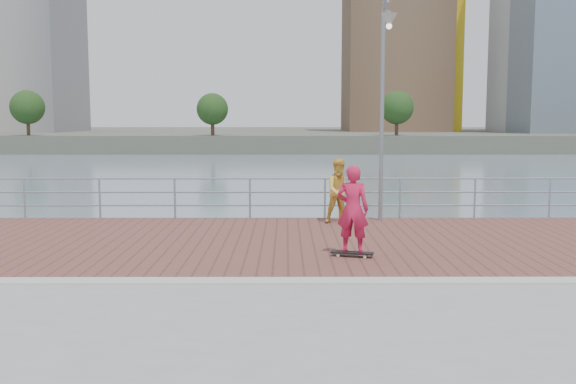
{
  "coord_description": "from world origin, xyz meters",
  "views": [
    {
      "loc": [
        -0.04,
        -10.39,
        2.71
      ],
      "look_at": [
        0.0,
        2.0,
        1.3
      ],
      "focal_mm": 40.0,
      "sensor_mm": 36.0,
      "label": 1
    }
  ],
  "objects_px": {
    "skateboarder": "(353,209)",
    "bystander": "(340,191)",
    "guardrail": "(287,193)",
    "street_lamp": "(385,70)"
  },
  "relations": [
    {
      "from": "skateboarder",
      "to": "bystander",
      "type": "height_order",
      "value": "skateboarder"
    },
    {
      "from": "skateboarder",
      "to": "guardrail",
      "type": "bearing_deg",
      "value": -60.28
    },
    {
      "from": "street_lamp",
      "to": "bystander",
      "type": "bearing_deg",
      "value": 178.49
    },
    {
      "from": "skateboarder",
      "to": "street_lamp",
      "type": "bearing_deg",
      "value": -90.88
    },
    {
      "from": "guardrail",
      "to": "bystander",
      "type": "distance_m",
      "value": 1.63
    },
    {
      "from": "street_lamp",
      "to": "skateboarder",
      "type": "xyz_separation_m",
      "value": [
        -1.21,
        -4.11,
        -2.98
      ]
    },
    {
      "from": "street_lamp",
      "to": "skateboarder",
      "type": "height_order",
      "value": "street_lamp"
    },
    {
      "from": "skateboarder",
      "to": "bystander",
      "type": "bearing_deg",
      "value": -75.89
    },
    {
      "from": "guardrail",
      "to": "bystander",
      "type": "relative_size",
      "value": 23.29
    },
    {
      "from": "street_lamp",
      "to": "skateboarder",
      "type": "bearing_deg",
      "value": -106.45
    }
  ]
}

